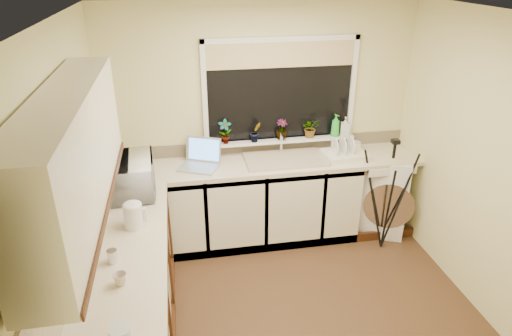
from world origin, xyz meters
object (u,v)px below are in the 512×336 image
object	(u,v)px
washing_machine	(376,190)
laptop	(201,159)
plant_a	(225,132)
cup_back	(355,147)
microwave	(132,176)
cup_left	(120,279)
plant_c	(282,129)
kettle	(133,216)
soap_bottle_green	(335,125)
plant_d	(311,128)
soap_bottle_clear	(345,126)
dish_rack	(344,155)
tripod	(388,196)
steel_jar	(112,256)
plant_b	(255,132)

from	to	relation	value
washing_machine	laptop	bearing A→B (deg)	-156.30
plant_a	cup_back	xyz separation A→B (m)	(1.38, -0.10, -0.23)
microwave	cup_left	xyz separation A→B (m)	(0.00, -1.27, -0.12)
cup_left	plant_c	bearing A→B (deg)	51.95
kettle	soap_bottle_green	distance (m)	2.38
plant_d	cup_left	world-z (taller)	plant_d
soap_bottle_clear	microwave	bearing A→B (deg)	-164.13
soap_bottle_clear	kettle	bearing A→B (deg)	-150.50
laptop	plant_c	world-z (taller)	plant_c
kettle	plant_d	bearing A→B (deg)	34.98
dish_rack	cup_back	distance (m)	0.23
plant_a	cup_left	bearing A→B (deg)	-115.37
tripod	plant_a	distance (m)	1.77
microwave	soap_bottle_green	size ratio (longest dim) A/B	2.36
kettle	soap_bottle_clear	xyz separation A→B (m)	(2.15, 1.22, 0.16)
tripod	steel_jar	distance (m)	2.76
tripod	plant_c	world-z (taller)	plant_c
washing_machine	steel_jar	xyz separation A→B (m)	(-2.62, -1.46, 0.50)
laptop	plant_d	xyz separation A→B (m)	(1.19, 0.20, 0.18)
cup_left	tripod	bearing A→B (deg)	27.39
washing_machine	plant_c	xyz separation A→B (m)	(-1.05, 0.21, 0.71)
steel_jar	plant_d	xyz separation A→B (m)	(1.89, 1.67, 0.21)
plant_c	cup_back	bearing A→B (deg)	-8.61
washing_machine	soap_bottle_green	world-z (taller)	soap_bottle_green
cup_back	plant_c	bearing A→B (deg)	171.39
plant_b	soap_bottle_clear	world-z (taller)	plant_b
steel_jar	plant_c	distance (m)	2.30
steel_jar	plant_b	bearing A→B (deg)	51.91
steel_jar	cup_left	bearing A→B (deg)	-73.34
laptop	microwave	distance (m)	0.78
plant_c	plant_d	distance (m)	0.32
tripod	soap_bottle_green	world-z (taller)	soap_bottle_green
dish_rack	plant_c	size ratio (longest dim) A/B	2.02
soap_bottle_clear	cup_back	xyz separation A→B (m)	(0.09, -0.10, -0.20)
plant_a	plant_c	bearing A→B (deg)	1.65
soap_bottle_clear	cup_back	size ratio (longest dim) A/B	1.57
kettle	microwave	size ratio (longest dim) A/B	0.34
steel_jar	soap_bottle_clear	world-z (taller)	soap_bottle_clear
plant_c	laptop	bearing A→B (deg)	-167.34
cup_left	plant_a	bearing A→B (deg)	64.63
plant_c	soap_bottle_green	bearing A→B (deg)	-1.55
plant_c	cup_left	size ratio (longest dim) A/B	2.46
soap_bottle_green	steel_jar	bearing A→B (deg)	-142.55
dish_rack	plant_c	bearing A→B (deg)	150.48
kettle	steel_jar	bearing A→B (deg)	-105.37
washing_machine	dish_rack	xyz separation A→B (m)	(-0.44, -0.06, 0.49)
washing_machine	plant_b	xyz separation A→B (m)	(-1.33, 0.19, 0.71)
washing_machine	cup_left	world-z (taller)	cup_left
laptop	microwave	bearing A→B (deg)	-120.09
tripod	dish_rack	bearing A→B (deg)	125.77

